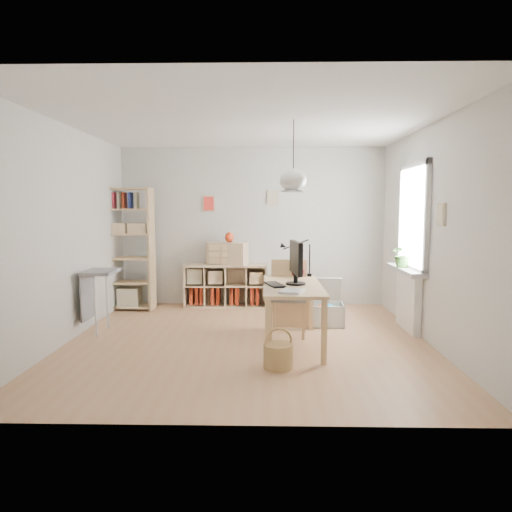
{
  "coord_description": "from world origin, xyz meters",
  "views": [
    {
      "loc": [
        0.23,
        -5.61,
        1.67
      ],
      "look_at": [
        0.1,
        0.3,
        1.05
      ],
      "focal_mm": 32.0,
      "sensor_mm": 36.0,
      "label": 1
    }
  ],
  "objects_px": {
    "drawer_chest": "(227,254)",
    "cube_shelf": "(225,289)",
    "chair": "(288,292)",
    "storage_chest": "(322,310)",
    "monitor": "(296,260)",
    "desk": "(292,292)",
    "tall_bookshelf": "(128,244)"
  },
  "relations": [
    {
      "from": "storage_chest",
      "to": "drawer_chest",
      "type": "bearing_deg",
      "value": 144.81
    },
    {
      "from": "cube_shelf",
      "to": "chair",
      "type": "relative_size",
      "value": 1.43
    },
    {
      "from": "tall_bookshelf",
      "to": "drawer_chest",
      "type": "relative_size",
      "value": 3.05
    },
    {
      "from": "chair",
      "to": "storage_chest",
      "type": "bearing_deg",
      "value": 50.8
    },
    {
      "from": "chair",
      "to": "storage_chest",
      "type": "xyz_separation_m",
      "value": [
        0.52,
        0.52,
        -0.35
      ]
    },
    {
      "from": "cube_shelf",
      "to": "monitor",
      "type": "xyz_separation_m",
      "value": [
        1.06,
        -2.22,
        0.75
      ]
    },
    {
      "from": "cube_shelf",
      "to": "chair",
      "type": "bearing_deg",
      "value": -59.79
    },
    {
      "from": "desk",
      "to": "storage_chest",
      "type": "distance_m",
      "value": 1.23
    },
    {
      "from": "chair",
      "to": "storage_chest",
      "type": "relative_size",
      "value": 1.36
    },
    {
      "from": "cube_shelf",
      "to": "monitor",
      "type": "bearing_deg",
      "value": -64.37
    },
    {
      "from": "cube_shelf",
      "to": "tall_bookshelf",
      "type": "height_order",
      "value": "tall_bookshelf"
    },
    {
      "from": "tall_bookshelf",
      "to": "storage_chest",
      "type": "height_order",
      "value": "tall_bookshelf"
    },
    {
      "from": "desk",
      "to": "chair",
      "type": "relative_size",
      "value": 1.53
    },
    {
      "from": "desk",
      "to": "chair",
      "type": "xyz_separation_m",
      "value": [
        -0.02,
        0.51,
        -0.1
      ]
    },
    {
      "from": "tall_bookshelf",
      "to": "drawer_chest",
      "type": "xyz_separation_m",
      "value": [
        1.62,
        0.24,
        -0.18
      ]
    },
    {
      "from": "tall_bookshelf",
      "to": "monitor",
      "type": "relative_size",
      "value": 3.31
    },
    {
      "from": "desk",
      "to": "tall_bookshelf",
      "type": "height_order",
      "value": "tall_bookshelf"
    },
    {
      "from": "desk",
      "to": "monitor",
      "type": "distance_m",
      "value": 0.39
    },
    {
      "from": "monitor",
      "to": "drawer_chest",
      "type": "relative_size",
      "value": 0.92
    },
    {
      "from": "desk",
      "to": "chair",
      "type": "distance_m",
      "value": 0.52
    },
    {
      "from": "desk",
      "to": "chair",
      "type": "bearing_deg",
      "value": 92.45
    },
    {
      "from": "chair",
      "to": "monitor",
      "type": "height_order",
      "value": "monitor"
    },
    {
      "from": "monitor",
      "to": "chair",
      "type": "bearing_deg",
      "value": 90.66
    },
    {
      "from": "chair",
      "to": "drawer_chest",
      "type": "height_order",
      "value": "drawer_chest"
    },
    {
      "from": "tall_bookshelf",
      "to": "chair",
      "type": "xyz_separation_m",
      "value": [
        2.56,
        -1.44,
        -0.53
      ]
    },
    {
      "from": "tall_bookshelf",
      "to": "storage_chest",
      "type": "xyz_separation_m",
      "value": [
        3.08,
        -0.92,
        -0.88
      ]
    },
    {
      "from": "monitor",
      "to": "drawer_chest",
      "type": "bearing_deg",
      "value": 108.32
    },
    {
      "from": "drawer_chest",
      "to": "cube_shelf",
      "type": "bearing_deg",
      "value": 156.95
    },
    {
      "from": "desk",
      "to": "tall_bookshelf",
      "type": "bearing_deg",
      "value": 142.99
    },
    {
      "from": "tall_bookshelf",
      "to": "cube_shelf",
      "type": "bearing_deg",
      "value": 10.19
    },
    {
      "from": "desk",
      "to": "drawer_chest",
      "type": "xyz_separation_m",
      "value": [
        -0.97,
        2.19,
        0.25
      ]
    },
    {
      "from": "cube_shelf",
      "to": "chair",
      "type": "height_order",
      "value": "chair"
    }
  ]
}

